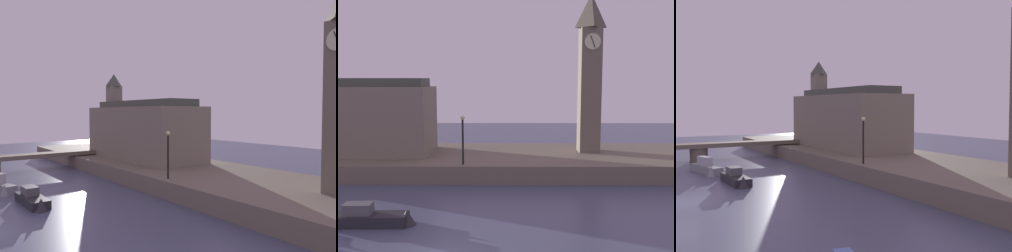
% 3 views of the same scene
% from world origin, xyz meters
% --- Properties ---
extents(ground_plane, '(120.00, 120.00, 0.00)m').
position_xyz_m(ground_plane, '(0.00, 0.00, 0.00)').
color(ground_plane, '#474C66').
extents(far_embankment, '(70.00, 12.00, 1.50)m').
position_xyz_m(far_embankment, '(0.00, 20.00, 0.75)').
color(far_embankment, '#6B6051').
rests_on(far_embankment, ground).
extents(parliament_hall, '(16.62, 6.67, 10.95)m').
position_xyz_m(parliament_hall, '(-12.68, 20.21, 4.95)').
color(parliament_hall, slate).
rests_on(parliament_hall, far_embankment).
extents(bridge_span, '(2.23, 30.66, 2.12)m').
position_xyz_m(bridge_span, '(-19.88, 4.83, 1.58)').
color(bridge_span, '#6B6051').
rests_on(bridge_span, ground).
extents(streetlamp, '(0.36, 0.36, 4.03)m').
position_xyz_m(streetlamp, '(-0.51, 14.86, 4.00)').
color(streetlamp, black).
rests_on(streetlamp, far_embankment).
extents(boat_cruiser_grey, '(5.52, 2.26, 1.74)m').
position_xyz_m(boat_cruiser_grey, '(-11.15, 3.89, 0.51)').
color(boat_cruiser_grey, gray).
rests_on(boat_cruiser_grey, ground).
extents(boat_barge_dark, '(5.23, 1.51, 1.51)m').
position_xyz_m(boat_barge_dark, '(-4.47, 5.04, 0.43)').
color(boat_barge_dark, '#232328').
rests_on(boat_barge_dark, ground).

